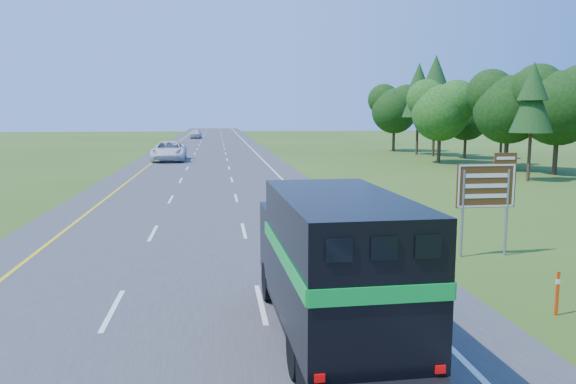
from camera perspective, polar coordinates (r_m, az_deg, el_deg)
name	(u,v)px	position (r m, az deg, el deg)	size (l,w,h in m)	color
road	(209,165)	(52.92, -8.07, 2.71)	(15.00, 260.00, 0.04)	#38383A
lane_markings	(209,165)	(52.92, -8.07, 2.74)	(11.15, 260.00, 0.01)	yellow
horse_truck	(332,263)	(11.70, 4.54, -7.22)	(2.49, 7.37, 3.24)	black
white_suv	(169,151)	(58.36, -11.98, 4.10)	(3.29, 7.13, 1.98)	silver
far_car	(196,134)	(109.74, -9.35, 5.86)	(2.06, 5.11, 1.74)	silver
exit_sign	(487,190)	(19.99, 19.55, 0.22)	(2.08, 0.11, 3.53)	gray
delineator	(557,292)	(15.12, 25.68, -9.14)	(0.09, 0.05, 1.09)	#EB3E0C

